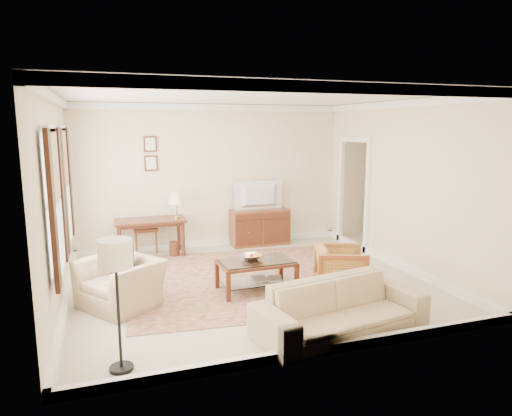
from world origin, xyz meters
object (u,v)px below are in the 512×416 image
coffee_table (256,267)px  sofa (341,300)px  sideboard (260,227)px  writing_desk (150,225)px  tv (260,186)px  striped_armchair (341,267)px  club_armchair (120,275)px

coffee_table → sofa: size_ratio=0.54×
sideboard → sofa: (-0.44, -4.27, 0.04)m
writing_desk → tv: (2.26, 0.14, 0.63)m
tv → striped_armchair: 3.10m
tv → striped_armchair: (0.26, -2.97, -0.86)m
coffee_table → sofa: sofa is taller
sideboard → tv: bearing=-90.0°
club_armchair → sofa: size_ratio=0.48×
writing_desk → coffee_table: 2.77m
striped_armchair → club_armchair: size_ratio=0.73×
striped_armchair → sideboard: bearing=26.1°
writing_desk → striped_armchair: size_ratio=1.76×
writing_desk → sofa: 4.49m
sideboard → striped_armchair: 3.00m
tv → sofa: tv is taller
coffee_table → writing_desk: bearing=118.4°
writing_desk → club_armchair: (-0.65, -2.41, -0.16)m
tv → coffee_table: bearing=69.8°
coffee_table → club_armchair: 1.96m
coffee_table → club_armchair: club_armchair is taller
club_armchair → sofa: bearing=20.3°
club_armchair → tv: bearing=96.1°
sideboard → sofa: size_ratio=0.57×
coffee_table → club_armchair: (-1.96, 0.02, 0.08)m
writing_desk → striped_armchair: (2.52, -2.83, -0.23)m
club_armchair → sofa: 2.99m
writing_desk → club_armchair: size_ratio=1.29×
sideboard → club_armchair: 3.88m
writing_desk → tv: size_ratio=1.34×
sofa → sideboard: bearing=74.6°
writing_desk → sideboard: bearing=4.2°
writing_desk → coffee_table: (1.31, -2.43, -0.24)m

